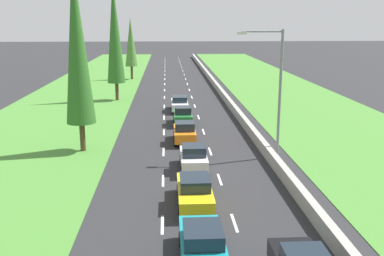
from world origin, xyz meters
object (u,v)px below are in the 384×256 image
yellow_sedan_centre_lane (195,191)px  poplar_tree_second (77,43)px  white_hatchback_centre_lane (193,157)px  poplar_tree_third (115,32)px  orange_hatchback_centre_lane (185,132)px  poplar_tree_fourth (131,42)px  green_hatchback_centre_lane (183,116)px  white_sedan_centre_lane (180,104)px  teal_sedan_centre_lane (203,245)px  street_light_mast (275,85)px

yellow_sedan_centre_lane → poplar_tree_second: bearing=126.5°
white_hatchback_centre_lane → poplar_tree_third: poplar_tree_third is taller
orange_hatchback_centre_lane → poplar_tree_fourth: bearing=100.3°
white_hatchback_centre_lane → orange_hatchback_centre_lane: (-0.31, 6.72, 0.00)m
yellow_sedan_centre_lane → poplar_tree_third: 33.77m
green_hatchback_centre_lane → poplar_tree_third: size_ratio=0.27×
green_hatchback_centre_lane → poplar_tree_fourth: bearing=102.3°
poplar_tree_third → poplar_tree_fourth: bearing=89.0°
white_hatchback_centre_lane → white_sedan_centre_lane: white_hatchback_centre_lane is taller
teal_sedan_centre_lane → green_hatchback_centre_lane: size_ratio=1.15×
yellow_sedan_centre_lane → street_light_mast: 11.12m
green_hatchback_centre_lane → poplar_tree_fourth: poplar_tree_fourth is taller
orange_hatchback_centre_lane → poplar_tree_fourth: size_ratio=0.39×
yellow_sedan_centre_lane → poplar_tree_fourth: (-7.15, 51.89, 5.26)m
teal_sedan_centre_lane → yellow_sedan_centre_lane: 5.75m
poplar_tree_second → orange_hatchback_centre_lane: bearing=14.6°
poplar_tree_fourth → poplar_tree_third: bearing=-91.0°
white_sedan_centre_lane → yellow_sedan_centre_lane: bearing=-89.9°
teal_sedan_centre_lane → yellow_sedan_centre_lane: size_ratio=1.00×
street_light_mast → orange_hatchback_centre_lane: bearing=144.9°
poplar_tree_third → poplar_tree_fourth: (0.34, 19.81, -2.16)m
orange_hatchback_centre_lane → green_hatchback_centre_lane: bearing=89.1°
yellow_sedan_centre_lane → green_hatchback_centre_lane: bearing=89.7°
yellow_sedan_centre_lane → white_hatchback_centre_lane: size_ratio=1.15×
white_hatchback_centre_lane → green_hatchback_centre_lane: 13.05m
white_hatchback_centre_lane → green_hatchback_centre_lane: size_ratio=1.00×
yellow_sedan_centre_lane → orange_hatchback_centre_lane: size_ratio=1.15×
green_hatchback_centre_lane → white_sedan_centre_lane: size_ratio=0.87×
poplar_tree_third → street_light_mast: size_ratio=1.59×
green_hatchback_centre_lane → poplar_tree_third: bearing=119.7°
white_hatchback_centre_lane → street_light_mast: bearing=22.4°
orange_hatchback_centre_lane → white_sedan_centre_lane: (-0.01, 12.64, -0.02)m
yellow_sedan_centre_lane → poplar_tree_fourth: 52.65m
yellow_sedan_centre_lane → orange_hatchback_centre_lane: bearing=90.1°
white_hatchback_centre_lane → poplar_tree_third: bearing=106.5°
green_hatchback_centre_lane → street_light_mast: size_ratio=0.43×
yellow_sedan_centre_lane → orange_hatchback_centre_lane: orange_hatchback_centre_lane is taller
poplar_tree_second → poplar_tree_third: size_ratio=0.97×
poplar_tree_second → street_light_mast: bearing=-9.4°
teal_sedan_centre_lane → street_light_mast: 15.85m
poplar_tree_fourth → teal_sedan_centre_lane: bearing=-83.0°
teal_sedan_centre_lane → white_hatchback_centre_lane: size_ratio=1.15×
poplar_tree_fourth → poplar_tree_second: bearing=-90.8°
poplar_tree_fourth → green_hatchback_centre_lane: bearing=-77.7°
teal_sedan_centre_lane → green_hatchback_centre_lane: bearing=89.7°
poplar_tree_second → street_light_mast: size_ratio=1.54×
green_hatchback_centre_lane → poplar_tree_second: size_ratio=0.28×
white_sedan_centre_lane → poplar_tree_fourth: size_ratio=0.45×
orange_hatchback_centre_lane → poplar_tree_fourth: 40.40m
teal_sedan_centre_lane → white_sedan_centre_lane: same height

